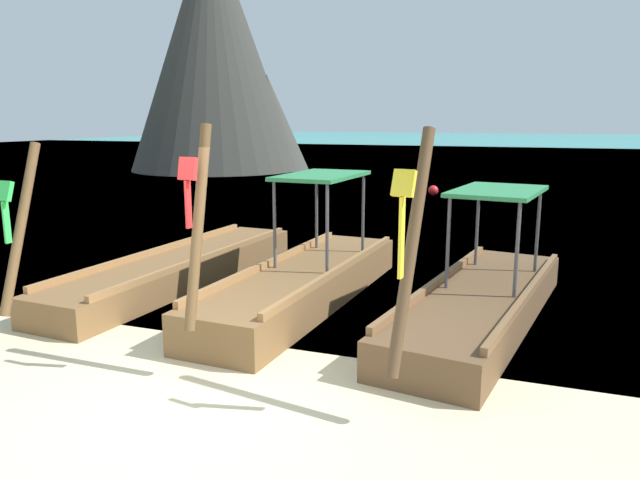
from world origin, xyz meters
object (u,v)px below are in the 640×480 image
longtail_boat_green_ribbon (180,269)px  karst_rock (218,52)px  mooring_buoy_near (433,190)px  longtail_boat_yellow_ribbon (481,301)px  longtail_boat_red_ribbon (304,281)px

longtail_boat_green_ribbon → karst_rock: karst_rock is taller
longtail_boat_green_ribbon → karst_rock: 24.95m
mooring_buoy_near → longtail_boat_green_ribbon: bearing=-98.6°
longtail_boat_green_ribbon → longtail_boat_yellow_ribbon: size_ratio=1.09×
longtail_boat_green_ribbon → longtail_boat_yellow_ribbon: longtail_boat_yellow_ribbon is taller
karst_rock → longtail_boat_red_ribbon: bearing=-57.8°
longtail_boat_red_ribbon → karst_rock: 26.37m
longtail_boat_green_ribbon → longtail_boat_yellow_ribbon: 5.13m
mooring_buoy_near → longtail_boat_yellow_ribbon: bearing=-77.7°
longtail_boat_yellow_ribbon → longtail_boat_red_ribbon: bearing=179.1°
longtail_boat_red_ribbon → karst_rock: bearing=122.2°
karst_rock → mooring_buoy_near: bearing=-30.3°
longtail_boat_yellow_ribbon → karst_rock: bearing=126.9°
longtail_boat_red_ribbon → karst_rock: size_ratio=0.42×
longtail_boat_green_ribbon → longtail_boat_red_ribbon: bearing=-7.1°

